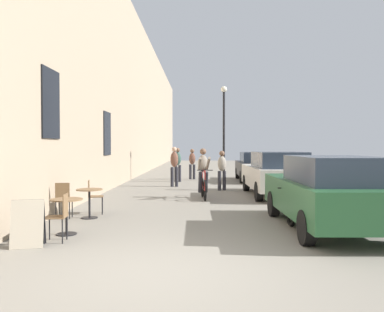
% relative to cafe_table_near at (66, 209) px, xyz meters
% --- Properties ---
extents(ground_plane, '(88.00, 88.00, 0.00)m').
position_rel_cafe_table_near_xyz_m(ground_plane, '(2.23, -2.34, -0.52)').
color(ground_plane, gray).
extents(building_facade_left, '(0.54, 68.00, 9.55)m').
position_rel_cafe_table_near_xyz_m(building_facade_left, '(-1.22, 11.66, 4.26)').
color(building_facade_left, tan).
rests_on(building_facade_left, ground_plane).
extents(cafe_table_near, '(0.64, 0.64, 0.72)m').
position_rel_cafe_table_near_xyz_m(cafe_table_near, '(0.00, 0.00, 0.00)').
color(cafe_table_near, black).
rests_on(cafe_table_near, ground_plane).
extents(cafe_chair_near_toward_street, '(0.41, 0.41, 0.89)m').
position_rel_cafe_table_near_xyz_m(cafe_chair_near_toward_street, '(0.08, -0.58, -0.00)').
color(cafe_chair_near_toward_street, black).
rests_on(cafe_chair_near_toward_street, ground_plane).
extents(cafe_table_mid, '(0.64, 0.64, 0.72)m').
position_rel_cafe_table_near_xyz_m(cafe_table_mid, '(-0.04, 1.79, 0.00)').
color(cafe_table_mid, black).
rests_on(cafe_table_mid, ground_plane).
extents(cafe_chair_mid_toward_street, '(0.42, 0.42, 0.89)m').
position_rel_cafe_table_near_xyz_m(cafe_chair_mid_toward_street, '(-0.66, 1.72, -0.00)').
color(cafe_chair_mid_toward_street, black).
rests_on(cafe_chair_mid_toward_street, ground_plane).
extents(cafe_chair_mid_toward_wall, '(0.45, 0.45, 0.89)m').
position_rel_cafe_table_near_xyz_m(cafe_chair_mid_toward_wall, '(-0.12, 2.39, -0.00)').
color(cafe_chair_mid_toward_wall, black).
rests_on(cafe_chair_mid_toward_wall, ground_plane).
extents(sandwich_board_sign, '(0.62, 0.48, 0.84)m').
position_rel_cafe_table_near_xyz_m(sandwich_board_sign, '(-0.36, -0.95, -0.11)').
color(sandwich_board_sign, black).
rests_on(sandwich_board_sign, ground_plane).
extents(cyclist_on_bicycle, '(0.52, 1.76, 1.74)m').
position_rel_cafe_table_near_xyz_m(cyclist_on_bicycle, '(2.81, 5.53, 0.29)').
color(cyclist_on_bicycle, black).
rests_on(cyclist_on_bicycle, ground_plane).
extents(pedestrian_near, '(0.37, 0.29, 1.60)m').
position_rel_cafe_table_near_xyz_m(pedestrian_near, '(3.59, 7.99, 0.38)').
color(pedestrian_near, '#26262D').
rests_on(pedestrian_near, ground_plane).
extents(pedestrian_mid, '(0.37, 0.29, 1.76)m').
position_rel_cafe_table_near_xyz_m(pedestrian_mid, '(1.58, 9.41, 0.47)').
color(pedestrian_mid, '#26262D').
rests_on(pedestrian_mid, ground_plane).
extents(pedestrian_far, '(0.35, 0.26, 1.71)m').
position_rel_cafe_table_near_xyz_m(pedestrian_far, '(1.59, 11.79, 0.44)').
color(pedestrian_far, '#26262D').
rests_on(pedestrian_far, ground_plane).
extents(pedestrian_furthest, '(0.36, 0.26, 1.65)m').
position_rel_cafe_table_near_xyz_m(pedestrian_furthest, '(2.30, 13.32, 0.41)').
color(pedestrian_furthest, '#26262D').
rests_on(pedestrian_furthest, ground_plane).
extents(street_lamp, '(0.32, 0.32, 4.90)m').
position_rel_cafe_table_near_xyz_m(street_lamp, '(3.95, 12.53, 2.59)').
color(street_lamp, black).
rests_on(street_lamp, ground_plane).
extents(parked_car_nearest, '(1.91, 4.44, 1.57)m').
position_rel_cafe_table_near_xyz_m(parked_car_nearest, '(5.41, 0.56, 0.29)').
color(parked_car_nearest, '#23512D').
rests_on(parked_car_nearest, ground_plane).
extents(parked_car_second, '(1.95, 4.49, 1.59)m').
position_rel_cafe_table_near_xyz_m(parked_car_second, '(5.41, 6.18, 0.30)').
color(parked_car_second, beige).
rests_on(parked_car_second, ground_plane).
extents(parked_car_third, '(1.85, 4.24, 1.49)m').
position_rel_cafe_table_near_xyz_m(parked_car_third, '(5.55, 12.25, 0.25)').
color(parked_car_third, black).
rests_on(parked_car_third, ground_plane).
extents(parked_motorcycle, '(0.62, 2.15, 0.92)m').
position_rel_cafe_table_near_xyz_m(parked_motorcycle, '(4.71, 0.26, -0.12)').
color(parked_motorcycle, black).
rests_on(parked_motorcycle, ground_plane).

